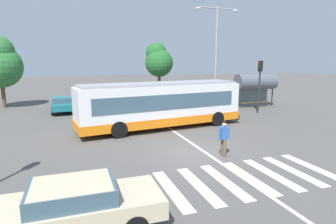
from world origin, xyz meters
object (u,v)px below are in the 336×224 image
at_px(pedestrian_crossing_street, 224,137).
at_px(parked_car_blue, 93,103).
at_px(bus_stop_shelter, 256,82).
at_px(twin_arm_street_lamp, 216,48).
at_px(parked_car_teal, 62,104).
at_px(background_tree_right, 158,60).
at_px(parked_car_red, 199,97).
at_px(parked_car_charcoal, 175,98).
at_px(traffic_light_far_corner, 260,78).
at_px(foreground_sedan, 76,204).
at_px(parked_car_silver, 124,101).
at_px(parked_car_white, 152,100).
at_px(city_transit_bus, 161,105).

distance_m(pedestrian_crossing_street, parked_car_blue, 15.41).
distance_m(pedestrian_crossing_street, bus_stop_shelter, 15.83).
bearing_deg(bus_stop_shelter, twin_arm_street_lamp, 178.46).
xyz_separation_m(parked_car_teal, background_tree_right, (10.53, 5.15, 3.80)).
bearing_deg(parked_car_red, twin_arm_street_lamp, -87.42).
distance_m(bus_stop_shelter, twin_arm_street_lamp, 5.44).
height_order(parked_car_charcoal, traffic_light_far_corner, traffic_light_far_corner).
relative_size(traffic_light_far_corner, bus_stop_shelter, 1.07).
bearing_deg(parked_car_red, bus_stop_shelter, -36.20).
relative_size(parked_car_teal, traffic_light_far_corner, 1.03).
xyz_separation_m(parked_car_charcoal, parked_car_red, (2.68, 0.00, 0.00)).
bearing_deg(foreground_sedan, parked_car_blue, 84.36).
bearing_deg(parked_car_silver, parked_car_charcoal, 1.45).
distance_m(parked_car_red, background_tree_right, 6.89).
relative_size(parked_car_white, twin_arm_street_lamp, 0.49).
bearing_deg(parked_car_white, parked_car_red, 5.21).
relative_size(parked_car_blue, background_tree_right, 0.69).
distance_m(foreground_sedan, parked_car_blue, 18.61).
distance_m(parked_car_silver, parked_car_charcoal, 5.23).
height_order(parked_car_charcoal, twin_arm_street_lamp, twin_arm_street_lamp).
relative_size(parked_car_charcoal, twin_arm_street_lamp, 0.50).
bearing_deg(parked_car_charcoal, foreground_sedan, -117.45).
bearing_deg(background_tree_right, twin_arm_street_lamp, -70.01).
distance_m(parked_car_blue, parked_car_red, 10.76).
bearing_deg(foreground_sedan, parked_car_white, 68.26).
bearing_deg(parked_car_blue, parked_car_silver, 7.95).
bearing_deg(bus_stop_shelter, foreground_sedan, -137.36).
bearing_deg(pedestrian_crossing_street, twin_arm_street_lamp, 63.29).
xyz_separation_m(parked_car_teal, parked_car_charcoal, (10.69, 0.14, 0.00)).
bearing_deg(parked_car_teal, parked_car_blue, -8.38).
distance_m(foreground_sedan, parked_car_red, 22.83).
height_order(parked_car_white, parked_car_charcoal, same).
bearing_deg(parked_car_charcoal, twin_arm_street_lamp, -48.52).
xyz_separation_m(foreground_sedan, twin_arm_street_lamp, (12.72, 15.86, 4.88)).
distance_m(city_transit_bus, parked_car_red, 11.12).
bearing_deg(city_transit_bus, parked_car_red, 51.68).
xyz_separation_m(parked_car_blue, parked_car_red, (10.74, 0.53, 0.00)).
bearing_deg(city_transit_bus, parked_car_white, 78.25).
bearing_deg(pedestrian_crossing_street, parked_car_silver, 97.69).
height_order(pedestrian_crossing_street, background_tree_right, background_tree_right).
bearing_deg(parked_car_white, city_transit_bus, -101.75).
bearing_deg(foreground_sedan, traffic_light_far_corner, 39.99).
height_order(city_transit_bus, parked_car_blue, city_transit_bus).
distance_m(parked_car_silver, bus_stop_shelter, 12.93).
height_order(parked_car_blue, bus_stop_shelter, bus_stop_shelter).
bearing_deg(parked_car_silver, foreground_sedan, -103.87).
xyz_separation_m(parked_car_blue, twin_arm_street_lamp, (10.89, -2.66, 4.88)).
xyz_separation_m(foreground_sedan, bus_stop_shelter, (17.10, 15.74, 1.65)).
distance_m(city_transit_bus, parked_car_silver, 8.66).
xyz_separation_m(foreground_sedan, parked_car_charcoal, (9.89, 19.05, 0.00)).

